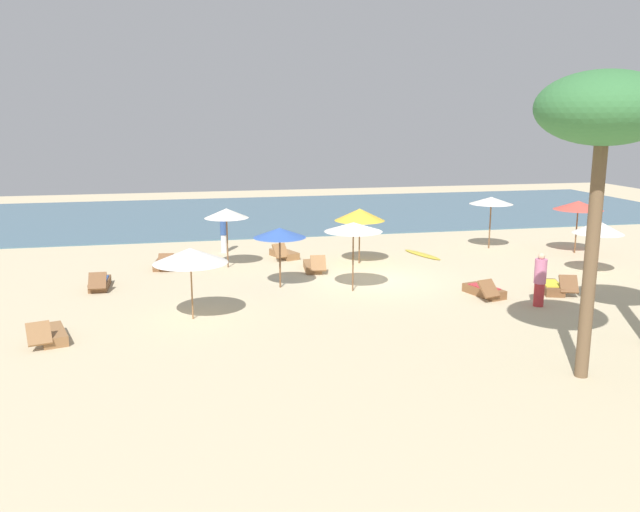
# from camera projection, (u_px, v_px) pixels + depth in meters

# --- Properties ---
(ground_plane) EXTENTS (60.00, 60.00, 0.00)m
(ground_plane) POSITION_uv_depth(u_px,v_px,m) (371.00, 281.00, 23.46)
(ground_plane) COLOR beige
(ocean_water) EXTENTS (48.00, 16.00, 0.06)m
(ocean_water) POSITION_uv_depth(u_px,v_px,m) (291.00, 213.00, 39.70)
(ocean_water) COLOR #476B7F
(ocean_water) RESTS_ON ground_plane
(umbrella_0) EXTENTS (2.04, 2.04, 2.25)m
(umbrella_0) POSITION_uv_depth(u_px,v_px,m) (578.00, 205.00, 27.82)
(umbrella_0) COLOR brown
(umbrella_0) RESTS_ON ground_plane
(umbrella_1) EXTENTS (1.99, 1.99, 2.20)m
(umbrella_1) POSITION_uv_depth(u_px,v_px,m) (360.00, 215.00, 25.88)
(umbrella_1) COLOR brown
(umbrella_1) RESTS_ON ground_plane
(umbrella_2) EXTENTS (2.14, 2.14, 2.10)m
(umbrella_2) POSITION_uv_depth(u_px,v_px,m) (190.00, 256.00, 18.68)
(umbrella_2) COLOR olive
(umbrella_2) RESTS_ON ground_plane
(umbrella_3) EXTENTS (1.94, 1.94, 2.33)m
(umbrella_3) POSITION_uv_depth(u_px,v_px,m) (353.00, 227.00, 21.68)
(umbrella_3) COLOR brown
(umbrella_3) RESTS_ON ground_plane
(umbrella_4) EXTENTS (1.89, 1.89, 2.30)m
(umbrella_4) POSITION_uv_depth(u_px,v_px,m) (491.00, 201.00, 28.81)
(umbrella_4) COLOR brown
(umbrella_4) RESTS_ON ground_plane
(umbrella_5) EXTENTS (1.70, 1.70, 2.31)m
(umbrella_5) POSITION_uv_depth(u_px,v_px,m) (226.00, 213.00, 25.12)
(umbrella_5) COLOR brown
(umbrella_5) RESTS_ON ground_plane
(umbrella_6) EXTENTS (1.79, 1.79, 2.08)m
(umbrella_6) POSITION_uv_depth(u_px,v_px,m) (280.00, 233.00, 22.18)
(umbrella_6) COLOR brown
(umbrella_6) RESTS_ON ground_plane
(umbrella_7) EXTENTS (1.84, 1.84, 1.99)m
(umbrella_7) POSITION_uv_depth(u_px,v_px,m) (598.00, 227.00, 24.26)
(umbrella_7) COLOR brown
(umbrella_7) RESTS_ON ground_plane
(lounger_0) EXTENTS (1.02, 1.80, 0.67)m
(lounger_0) POSITION_uv_depth(u_px,v_px,m) (484.00, 291.00, 21.47)
(lounger_0) COLOR brown
(lounger_0) RESTS_ON ground_plane
(lounger_1) EXTENTS (1.16, 1.78, 0.70)m
(lounger_1) POSITION_uv_depth(u_px,v_px,m) (284.00, 254.00, 27.26)
(lounger_1) COLOR olive
(lounger_1) RESTS_ON ground_plane
(lounger_2) EXTENTS (1.09, 1.79, 0.69)m
(lounger_2) POSITION_uv_depth(u_px,v_px,m) (552.00, 287.00, 21.93)
(lounger_2) COLOR brown
(lounger_2) RESTS_ON ground_plane
(lounger_3) EXTENTS (0.76, 1.74, 0.70)m
(lounger_3) POSITION_uv_depth(u_px,v_px,m) (313.00, 266.00, 24.99)
(lounger_3) COLOR olive
(lounger_3) RESTS_ON ground_plane
(lounger_4) EXTENTS (0.62, 1.71, 0.67)m
(lounger_4) POSITION_uv_depth(u_px,v_px,m) (100.00, 283.00, 22.43)
(lounger_4) COLOR brown
(lounger_4) RESTS_ON ground_plane
(lounger_5) EXTENTS (1.03, 1.80, 0.67)m
(lounger_5) POSITION_uv_depth(u_px,v_px,m) (51.00, 335.00, 17.17)
(lounger_5) COLOR olive
(lounger_5) RESTS_ON ground_plane
(lounger_6) EXTENTS (0.82, 1.77, 0.67)m
(lounger_6) POSITION_uv_depth(u_px,v_px,m) (164.00, 264.00, 25.43)
(lounger_6) COLOR brown
(lounger_6) RESTS_ON ground_plane
(person_0) EXTENTS (0.41, 0.41, 1.78)m
(person_0) POSITION_uv_depth(u_px,v_px,m) (224.00, 232.00, 28.18)
(person_0) COLOR white
(person_0) RESTS_ON ground_plane
(person_1) EXTENTS (0.44, 0.44, 1.69)m
(person_1) POSITION_uv_depth(u_px,v_px,m) (540.00, 280.00, 20.19)
(person_1) COLOR #BF3338
(person_1) RESTS_ON ground_plane
(palm_3) EXTENTS (2.85, 2.85, 6.72)m
(palm_3) POSITION_uv_depth(u_px,v_px,m) (604.00, 113.00, 13.66)
(palm_3) COLOR brown
(palm_3) RESTS_ON ground_plane
(surfboard) EXTENTS (1.09, 2.40, 0.07)m
(surfboard) POSITION_uv_depth(u_px,v_px,m) (422.00, 254.00, 27.77)
(surfboard) COLOR gold
(surfboard) RESTS_ON ground_plane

